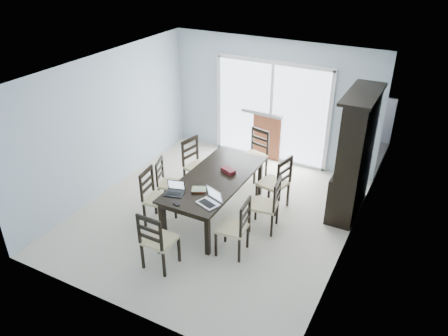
% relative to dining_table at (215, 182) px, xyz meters
% --- Properties ---
extents(floor, '(5.00, 5.00, 0.00)m').
position_rel_dining_table_xyz_m(floor, '(0.00, 0.00, -0.67)').
color(floor, beige).
rests_on(floor, ground).
extents(ceiling, '(5.00, 5.00, 0.00)m').
position_rel_dining_table_xyz_m(ceiling, '(0.00, 0.00, 1.93)').
color(ceiling, white).
rests_on(ceiling, back_wall).
extents(back_wall, '(4.50, 0.02, 2.60)m').
position_rel_dining_table_xyz_m(back_wall, '(0.00, 2.50, 0.63)').
color(back_wall, '#A9BDCA').
rests_on(back_wall, floor).
extents(wall_left, '(0.02, 5.00, 2.60)m').
position_rel_dining_table_xyz_m(wall_left, '(-2.25, 0.00, 0.63)').
color(wall_left, '#A9BDCA').
rests_on(wall_left, floor).
extents(wall_right, '(0.02, 5.00, 2.60)m').
position_rel_dining_table_xyz_m(wall_right, '(2.25, 0.00, 0.63)').
color(wall_right, '#A9BDCA').
rests_on(wall_right, floor).
extents(balcony, '(4.50, 2.00, 0.10)m').
position_rel_dining_table_xyz_m(balcony, '(0.00, 3.50, -0.72)').
color(balcony, gray).
rests_on(balcony, ground).
extents(railing, '(4.50, 0.06, 1.10)m').
position_rel_dining_table_xyz_m(railing, '(0.00, 4.50, -0.12)').
color(railing, '#99999E').
rests_on(railing, balcony).
extents(dining_table, '(1.00, 2.20, 0.75)m').
position_rel_dining_table_xyz_m(dining_table, '(0.00, 0.00, 0.00)').
color(dining_table, black).
rests_on(dining_table, floor).
extents(china_hutch, '(0.50, 1.38, 2.20)m').
position_rel_dining_table_xyz_m(china_hutch, '(2.02, 1.25, 0.40)').
color(china_hutch, black).
rests_on(china_hutch, floor).
extents(sliding_door, '(2.52, 0.05, 2.18)m').
position_rel_dining_table_xyz_m(sliding_door, '(0.00, 2.48, 0.41)').
color(sliding_door, silver).
rests_on(sliding_door, floor).
extents(chair_left_near, '(0.49, 0.48, 1.14)m').
position_rel_dining_table_xyz_m(chair_left_near, '(-0.82, -0.65, -0.07)').
color(chair_left_near, black).
rests_on(chair_left_near, floor).
extents(chair_left_mid, '(0.49, 0.48, 1.01)m').
position_rel_dining_table_xyz_m(chair_left_mid, '(-0.98, -0.07, -0.14)').
color(chair_left_mid, black).
rests_on(chair_left_mid, floor).
extents(chair_left_far, '(0.53, 0.52, 1.17)m').
position_rel_dining_table_xyz_m(chair_left_far, '(-0.79, 0.65, -0.05)').
color(chair_left_far, black).
rests_on(chair_left_far, floor).
extents(chair_right_near, '(0.47, 0.46, 1.12)m').
position_rel_dining_table_xyz_m(chair_right_near, '(0.82, -0.76, -0.08)').
color(chair_right_near, black).
rests_on(chair_right_near, floor).
extents(chair_right_mid, '(0.48, 0.47, 1.11)m').
position_rel_dining_table_xyz_m(chair_right_mid, '(1.01, 0.04, -0.08)').
color(chair_right_mid, black).
rests_on(chair_right_mid, floor).
extents(chair_right_far, '(0.55, 0.53, 1.20)m').
position_rel_dining_table_xyz_m(chair_right_far, '(0.90, 0.68, -0.04)').
color(chair_right_far, black).
rests_on(chair_right_far, floor).
extents(chair_end_near, '(0.43, 0.45, 1.14)m').
position_rel_dining_table_xyz_m(chair_end_near, '(-0.08, -1.64, -0.07)').
color(chair_end_near, black).
rests_on(chair_end_near, floor).
extents(chair_end_far, '(0.52, 0.53, 1.14)m').
position_rel_dining_table_xyz_m(chair_end_far, '(0.05, 1.64, -0.07)').
color(chair_end_far, black).
rests_on(chair_end_far, floor).
extents(laptop_dark, '(0.33, 0.27, 0.20)m').
position_rel_dining_table_xyz_m(laptop_dark, '(-0.31, -0.76, 0.13)').
color(laptop_dark, black).
rests_on(laptop_dark, dining_table).
extents(laptop_silver, '(0.40, 0.34, 0.23)m').
position_rel_dining_table_xyz_m(laptop_silver, '(0.30, -0.76, 0.13)').
color(laptop_silver, '#B5B5B7').
rests_on(laptop_silver, dining_table).
extents(book_stack, '(0.28, 0.26, 0.04)m').
position_rel_dining_table_xyz_m(book_stack, '(-0.03, -0.49, 0.10)').
color(book_stack, maroon).
rests_on(book_stack, dining_table).
extents(cell_phone, '(0.12, 0.08, 0.01)m').
position_rel_dining_table_xyz_m(cell_phone, '(-0.12, -1.00, 0.08)').
color(cell_phone, black).
rests_on(cell_phone, dining_table).
extents(game_box, '(0.29, 0.22, 0.06)m').
position_rel_dining_table_xyz_m(game_box, '(0.11, 0.28, 0.11)').
color(game_box, '#521016').
rests_on(game_box, dining_table).
extents(hot_tub, '(2.17, 1.97, 1.04)m').
position_rel_dining_table_xyz_m(hot_tub, '(-0.65, 3.37, -0.15)').
color(hot_tub, brown).
rests_on(hot_tub, balcony).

